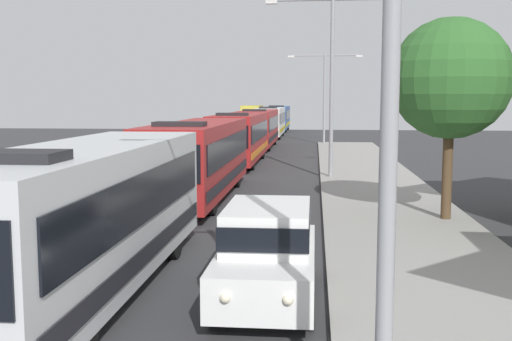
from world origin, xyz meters
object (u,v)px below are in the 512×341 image
(box_truck_oncoming, at_px, (251,117))
(bus_tail_end, at_px, (278,117))
(white_suv, at_px, (268,250))
(bus_fourth_in_line, at_px, (259,127))
(streetlamp_mid, at_px, (332,67))
(roadside_tree, at_px, (451,79))
(bus_second_in_line, at_px, (199,156))
(bus_middle, at_px, (240,136))
(bus_lead, at_px, (86,213))
(bus_rear, at_px, (270,121))
(streetlamp_far, at_px, (324,87))

(box_truck_oncoming, bearing_deg, bus_tail_end, 9.37)
(bus_tail_end, relative_size, white_suv, 2.58)
(bus_tail_end, height_order, box_truck_oncoming, bus_tail_end)
(bus_fourth_in_line, height_order, box_truck_oncoming, bus_fourth_in_line)
(streetlamp_mid, xyz_separation_m, roadside_tree, (3.43, -10.51, -0.92))
(bus_second_in_line, distance_m, bus_middle, 13.40)
(bus_middle, relative_size, box_truck_oncoming, 1.65)
(bus_lead, distance_m, bus_tail_end, 64.87)
(bus_second_in_line, relative_size, streetlamp_mid, 1.32)
(bus_lead, relative_size, bus_rear, 0.95)
(bus_fourth_in_line, bearing_deg, streetlamp_mid, -74.65)
(bus_rear, height_order, roadside_tree, roadside_tree)
(streetlamp_far, bearing_deg, bus_second_in_line, -100.19)
(bus_fourth_in_line, bearing_deg, bus_middle, -90.00)
(bus_tail_end, bearing_deg, bus_lead, -90.00)
(bus_lead, relative_size, white_suv, 2.33)
(bus_fourth_in_line, relative_size, bus_rear, 1.07)
(white_suv, bearing_deg, bus_middle, 98.18)
(bus_rear, distance_m, streetlamp_mid, 33.79)
(bus_second_in_line, height_order, streetlamp_far, streetlamp_far)
(roadside_tree, bearing_deg, streetlamp_far, 95.72)
(bus_tail_end, relative_size, box_truck_oncoming, 1.68)
(bus_second_in_line, height_order, box_truck_oncoming, bus_second_in_line)
(bus_middle, height_order, streetlamp_mid, streetlamp_mid)
(bus_rear, relative_size, white_suv, 2.46)
(box_truck_oncoming, bearing_deg, bus_lead, -87.06)
(box_truck_oncoming, xyz_separation_m, roadside_tree, (12.13, -56.25, 2.90))
(bus_fourth_in_line, relative_size, white_suv, 2.63)
(bus_tail_end, height_order, streetlamp_mid, streetlamp_mid)
(streetlamp_far, bearing_deg, bus_tail_end, 103.43)
(bus_lead, xyz_separation_m, bus_rear, (0.00, 51.72, 0.00))
(bus_second_in_line, relative_size, bus_tail_end, 1.00)
(bus_fourth_in_line, xyz_separation_m, streetlamp_mid, (5.40, -19.66, 3.83))
(streetlamp_mid, relative_size, streetlamp_far, 1.13)
(bus_rear, xyz_separation_m, streetlamp_far, (5.40, -9.46, 3.29))
(white_suv, xyz_separation_m, streetlamp_far, (1.70, 42.35, 3.95))
(white_suv, bearing_deg, streetlamp_mid, 84.80)
(bus_second_in_line, height_order, white_suv, bus_second_in_line)
(streetlamp_mid, height_order, streetlamp_far, streetlamp_mid)
(white_suv, relative_size, streetlamp_far, 0.58)
(bus_rear, distance_m, streetlamp_far, 11.38)
(roadside_tree, bearing_deg, streetlamp_mid, 108.06)
(white_suv, xyz_separation_m, box_truck_oncoming, (-7.00, 64.41, 0.67))
(bus_fourth_in_line, distance_m, streetlamp_mid, 20.75)
(white_suv, height_order, roadside_tree, roadside_tree)
(bus_middle, relative_size, bus_rear, 1.03)
(bus_lead, bearing_deg, bus_rear, 90.00)
(bus_middle, height_order, bus_rear, same)
(bus_second_in_line, bearing_deg, white_suv, -73.28)
(bus_second_in_line, xyz_separation_m, bus_rear, (-0.00, 39.49, -0.00))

